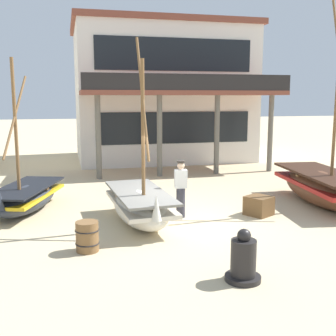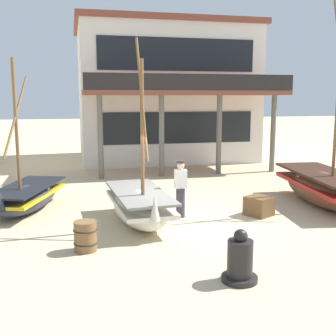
{
  "view_description": "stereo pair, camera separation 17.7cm",
  "coord_description": "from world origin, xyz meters",
  "px_view_note": "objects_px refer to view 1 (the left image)",
  "views": [
    {
      "loc": [
        -2.94,
        -11.04,
        3.49
      ],
      "look_at": [
        0.0,
        1.0,
        1.4
      ],
      "focal_mm": 44.85,
      "sensor_mm": 36.0,
      "label": 1
    },
    {
      "loc": [
        -2.76,
        -11.08,
        3.49
      ],
      "look_at": [
        0.0,
        1.0,
        1.4
      ],
      "focal_mm": 44.85,
      "sensor_mm": 36.0,
      "label": 2
    }
  ],
  "objects_px": {
    "fishing_boat_near_left": "(140,205)",
    "capstan_winch": "(243,260)",
    "cargo_crate": "(259,206)",
    "fishing_boat_far_right": "(26,197)",
    "fisherman_by_hull": "(181,189)",
    "harbor_building_main": "(161,93)",
    "fishing_boat_centre_large": "(322,186)",
    "wooden_barrel": "(87,237)"
  },
  "relations": [
    {
      "from": "fishing_boat_far_right",
      "to": "fisherman_by_hull",
      "type": "height_order",
      "value": "fishing_boat_far_right"
    },
    {
      "from": "fishing_boat_far_right",
      "to": "fisherman_by_hull",
      "type": "distance_m",
      "value": 4.84
    },
    {
      "from": "fishing_boat_near_left",
      "to": "wooden_barrel",
      "type": "height_order",
      "value": "fishing_boat_near_left"
    },
    {
      "from": "capstan_winch",
      "to": "wooden_barrel",
      "type": "xyz_separation_m",
      "value": [
        -2.83,
        2.3,
        -0.06
      ]
    },
    {
      "from": "harbor_building_main",
      "to": "capstan_winch",
      "type": "bearing_deg",
      "value": -97.36
    },
    {
      "from": "fishing_boat_near_left",
      "to": "harbor_building_main",
      "type": "height_order",
      "value": "harbor_building_main"
    },
    {
      "from": "harbor_building_main",
      "to": "fisherman_by_hull",
      "type": "bearing_deg",
      "value": -100.05
    },
    {
      "from": "cargo_crate",
      "to": "capstan_winch",
      "type": "bearing_deg",
      "value": -119.33
    },
    {
      "from": "fishing_boat_near_left",
      "to": "capstan_winch",
      "type": "xyz_separation_m",
      "value": [
        1.28,
        -4.16,
        -0.11
      ]
    },
    {
      "from": "fishing_boat_near_left",
      "to": "fishing_boat_centre_large",
      "type": "bearing_deg",
      "value": 6.01
    },
    {
      "from": "fishing_boat_far_right",
      "to": "wooden_barrel",
      "type": "xyz_separation_m",
      "value": [
        1.67,
        -3.94,
        -0.11
      ]
    },
    {
      "from": "fishing_boat_far_right",
      "to": "wooden_barrel",
      "type": "distance_m",
      "value": 4.28
    },
    {
      "from": "fisherman_by_hull",
      "to": "fishing_boat_centre_large",
      "type": "bearing_deg",
      "value": 3.79
    },
    {
      "from": "capstan_winch",
      "to": "harbor_building_main",
      "type": "bearing_deg",
      "value": 82.64
    },
    {
      "from": "fishing_boat_near_left",
      "to": "wooden_barrel",
      "type": "distance_m",
      "value": 2.43
    },
    {
      "from": "fishing_boat_far_right",
      "to": "cargo_crate",
      "type": "height_order",
      "value": "fishing_boat_far_right"
    },
    {
      "from": "fishing_boat_centre_large",
      "to": "wooden_barrel",
      "type": "bearing_deg",
      "value": -162.03
    },
    {
      "from": "capstan_winch",
      "to": "harbor_building_main",
      "type": "xyz_separation_m",
      "value": [
        2.16,
        16.72,
        3.34
      ]
    },
    {
      "from": "capstan_winch",
      "to": "cargo_crate",
      "type": "relative_size",
      "value": 1.5
    },
    {
      "from": "fishing_boat_centre_large",
      "to": "capstan_winch",
      "type": "relative_size",
      "value": 6.49
    },
    {
      "from": "fishing_boat_far_right",
      "to": "capstan_winch",
      "type": "height_order",
      "value": "fishing_boat_far_right"
    },
    {
      "from": "fishing_boat_centre_large",
      "to": "cargo_crate",
      "type": "height_order",
      "value": "fishing_boat_centre_large"
    },
    {
      "from": "cargo_crate",
      "to": "harbor_building_main",
      "type": "bearing_deg",
      "value": 90.76
    },
    {
      "from": "cargo_crate",
      "to": "harbor_building_main",
      "type": "xyz_separation_m",
      "value": [
        -0.17,
        12.58,
        3.47
      ]
    },
    {
      "from": "fisherman_by_hull",
      "to": "wooden_barrel",
      "type": "height_order",
      "value": "fisherman_by_hull"
    },
    {
      "from": "capstan_winch",
      "to": "wooden_barrel",
      "type": "distance_m",
      "value": 3.65
    },
    {
      "from": "wooden_barrel",
      "to": "harbor_building_main",
      "type": "relative_size",
      "value": 0.07
    },
    {
      "from": "fishing_boat_centre_large",
      "to": "harbor_building_main",
      "type": "relative_size",
      "value": 0.69
    },
    {
      "from": "fishing_boat_centre_large",
      "to": "fisherman_by_hull",
      "type": "distance_m",
      "value": 4.93
    },
    {
      "from": "fishing_boat_centre_large",
      "to": "fisherman_by_hull",
      "type": "relative_size",
      "value": 3.99
    },
    {
      "from": "capstan_winch",
      "to": "fishing_boat_near_left",
      "type": "bearing_deg",
      "value": 107.07
    },
    {
      "from": "fishing_boat_centre_large",
      "to": "harbor_building_main",
      "type": "height_order",
      "value": "harbor_building_main"
    },
    {
      "from": "fishing_boat_centre_large",
      "to": "fishing_boat_far_right",
      "type": "distance_m",
      "value": 9.51
    },
    {
      "from": "wooden_barrel",
      "to": "harbor_building_main",
      "type": "distance_m",
      "value": 15.63
    },
    {
      "from": "fishing_boat_near_left",
      "to": "fishing_boat_far_right",
      "type": "bearing_deg",
      "value": 147.1
    },
    {
      "from": "fishing_boat_near_left",
      "to": "capstan_winch",
      "type": "distance_m",
      "value": 4.35
    },
    {
      "from": "capstan_winch",
      "to": "wooden_barrel",
      "type": "bearing_deg",
      "value": 140.87
    },
    {
      "from": "fisherman_by_hull",
      "to": "capstan_winch",
      "type": "height_order",
      "value": "fisherman_by_hull"
    },
    {
      "from": "fishing_boat_far_right",
      "to": "harbor_building_main",
      "type": "bearing_deg",
      "value": 57.56
    },
    {
      "from": "fisherman_by_hull",
      "to": "cargo_crate",
      "type": "xyz_separation_m",
      "value": [
        2.34,
        -0.34,
        -0.55
      ]
    },
    {
      "from": "cargo_crate",
      "to": "fishing_boat_near_left",
      "type": "bearing_deg",
      "value": 179.7
    },
    {
      "from": "cargo_crate",
      "to": "harbor_building_main",
      "type": "distance_m",
      "value": 13.05
    }
  ]
}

